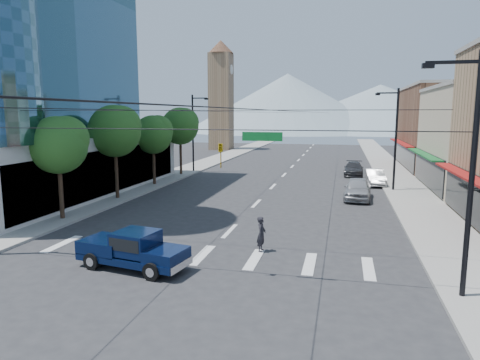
% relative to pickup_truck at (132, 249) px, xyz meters
% --- Properties ---
extents(ground, '(160.00, 160.00, 0.00)m').
position_rel_pickup_truck_xyz_m(ground, '(2.64, 0.89, -0.90)').
color(ground, '#28282B').
rests_on(ground, ground).
extents(sidewalk_left, '(4.00, 120.00, 0.15)m').
position_rel_pickup_truck_xyz_m(sidewalk_left, '(-9.36, 40.89, -0.82)').
color(sidewalk_left, gray).
rests_on(sidewalk_left, ground).
extents(sidewalk_right, '(4.00, 120.00, 0.15)m').
position_rel_pickup_truck_xyz_m(sidewalk_right, '(14.64, 40.89, -0.82)').
color(sidewalk_right, gray).
rests_on(sidewalk_right, ground).
extents(shop_far, '(12.00, 18.00, 10.00)m').
position_rel_pickup_truck_xyz_m(shop_far, '(22.64, 40.89, 4.10)').
color(shop_far, brown).
rests_on(shop_far, ground).
extents(clock_tower, '(4.80, 4.80, 20.40)m').
position_rel_pickup_truck_xyz_m(clock_tower, '(-13.86, 62.89, 9.75)').
color(clock_tower, '#8C6B4C').
rests_on(clock_tower, ground).
extents(mountain_left, '(80.00, 80.00, 22.00)m').
position_rel_pickup_truck_xyz_m(mountain_left, '(-12.36, 150.89, 10.10)').
color(mountain_left, gray).
rests_on(mountain_left, ground).
extents(mountain_right, '(90.00, 90.00, 18.00)m').
position_rel_pickup_truck_xyz_m(mountain_right, '(22.64, 160.89, 8.10)').
color(mountain_right, gray).
rests_on(mountain_right, ground).
extents(tree_near, '(3.65, 3.64, 6.71)m').
position_rel_pickup_truck_xyz_m(tree_near, '(-8.43, 6.99, 4.10)').
color(tree_near, black).
rests_on(tree_near, ground).
extents(tree_midnear, '(4.09, 4.09, 7.52)m').
position_rel_pickup_truck_xyz_m(tree_midnear, '(-8.43, 13.99, 4.70)').
color(tree_midnear, black).
rests_on(tree_midnear, ground).
extents(tree_midfar, '(3.65, 3.64, 6.71)m').
position_rel_pickup_truck_xyz_m(tree_midfar, '(-8.43, 20.99, 4.10)').
color(tree_midfar, black).
rests_on(tree_midfar, ground).
extents(tree_far, '(4.09, 4.09, 7.52)m').
position_rel_pickup_truck_xyz_m(tree_far, '(-8.43, 27.99, 4.70)').
color(tree_far, black).
rests_on(tree_far, ground).
extents(signal_rig, '(21.80, 0.20, 9.00)m').
position_rel_pickup_truck_xyz_m(signal_rig, '(2.83, -0.11, 3.75)').
color(signal_rig, black).
rests_on(signal_rig, ground).
extents(lamp_pole_nw, '(2.00, 0.25, 9.00)m').
position_rel_pickup_truck_xyz_m(lamp_pole_nw, '(-8.03, 30.89, 4.05)').
color(lamp_pole_nw, black).
rests_on(lamp_pole_nw, ground).
extents(lamp_pole_ne, '(2.00, 0.25, 9.00)m').
position_rel_pickup_truck_xyz_m(lamp_pole_ne, '(13.30, 22.89, 4.05)').
color(lamp_pole_ne, black).
rests_on(lamp_pole_ne, ground).
extents(pickup_truck, '(5.31, 2.65, 1.72)m').
position_rel_pickup_truck_xyz_m(pickup_truck, '(0.00, 0.00, 0.00)').
color(pickup_truck, '#07153A').
rests_on(pickup_truck, ground).
extents(pedestrian, '(0.47, 0.68, 1.78)m').
position_rel_pickup_truck_xyz_m(pedestrian, '(5.14, 3.65, -0.00)').
color(pedestrian, black).
rests_on(pedestrian, ground).
extents(parked_car_near, '(2.36, 5.18, 1.72)m').
position_rel_pickup_truck_xyz_m(parked_car_near, '(10.24, 18.43, -0.03)').
color(parked_car_near, '#A2A3A6').
rests_on(parked_car_near, ground).
extents(parked_car_mid, '(2.00, 4.73, 1.52)m').
position_rel_pickup_truck_xyz_m(parked_car_mid, '(12.04, 26.02, -0.14)').
color(parked_car_mid, silver).
rests_on(parked_car_mid, ground).
extents(parked_car_far, '(2.23, 5.17, 1.48)m').
position_rel_pickup_truck_xyz_m(parked_car_far, '(10.24, 32.23, -0.15)').
color(parked_car_far, '#2E2D30').
rests_on(parked_car_far, ground).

